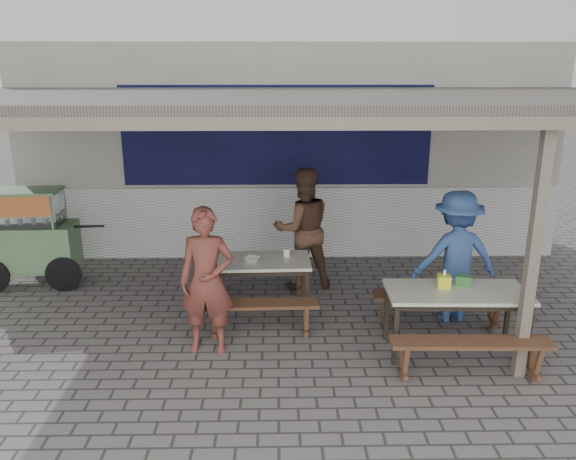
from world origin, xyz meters
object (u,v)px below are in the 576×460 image
(bench_right_wall, at_px, (440,302))
(patron_wall_side, at_px, (303,229))
(bench_left_street, at_px, (260,311))
(table_right, at_px, (457,297))
(bench_right_street, at_px, (470,350))
(condiment_jar, at_px, (287,252))
(donation_box, at_px, (464,280))
(condiment_bowl, at_px, (252,259))
(patron_street_side, at_px, (207,281))
(patron_right_table, at_px, (456,256))
(table_left, at_px, (260,265))
(vendor_cart, at_px, (30,234))
(bench_left_wall, at_px, (260,271))
(tissue_box, at_px, (444,281))

(bench_right_wall, xyz_separation_m, patron_wall_side, (-1.64, 1.40, 0.54))
(bench_left_street, relative_size, table_right, 0.89)
(bench_right_street, relative_size, condiment_jar, 16.54)
(bench_right_street, distance_m, donation_box, 0.90)
(bench_right_street, distance_m, bench_right_wall, 1.21)
(donation_box, distance_m, condiment_bowl, 2.59)
(patron_street_side, relative_size, condiment_bowl, 8.64)
(bench_left_street, distance_m, patron_right_table, 2.54)
(table_left, xyz_separation_m, bench_right_wall, (2.23, -0.46, -0.33))
(table_left, height_order, donation_box, donation_box)
(patron_street_side, xyz_separation_m, condiment_bowl, (0.46, 0.92, -0.07))
(table_left, height_order, bench_right_street, table_left)
(patron_street_side, bearing_deg, bench_left_street, 28.71)
(bench_left_street, bearing_deg, vendor_cart, 150.70)
(bench_left_street, distance_m, patron_street_side, 0.82)
(patron_street_side, xyz_separation_m, condiment_jar, (0.91, 1.10, -0.04))
(table_right, bearing_deg, bench_left_street, 171.40)
(bench_left_wall, height_order, bench_right_wall, same)
(bench_right_street, bearing_deg, patron_right_table, 81.56)
(bench_right_wall, distance_m, condiment_jar, 2.03)
(patron_wall_side, xyz_separation_m, condiment_bowl, (-0.69, -0.98, -0.11))
(patron_right_table, bearing_deg, bench_left_wall, -24.59)
(bench_left_wall, bearing_deg, vendor_cart, 170.94)
(table_left, relative_size, table_right, 0.83)
(bench_left_wall, xyz_separation_m, condiment_bowl, (-0.08, -0.72, 0.44))
(bench_right_street, bearing_deg, condiment_bowl, 146.19)
(table_left, distance_m, vendor_cart, 3.57)
(patron_street_side, relative_size, patron_right_table, 1.00)
(bench_left_wall, distance_m, patron_right_table, 2.68)
(patron_wall_side, relative_size, patron_right_table, 1.05)
(patron_right_table, bearing_deg, tissue_box, 59.21)
(bench_right_street, relative_size, tissue_box, 11.82)
(patron_wall_side, distance_m, patron_right_table, 2.18)
(bench_left_wall, height_order, table_right, table_right)
(bench_right_wall, bearing_deg, bench_left_wall, 154.79)
(bench_right_wall, height_order, donation_box, donation_box)
(table_right, relative_size, condiment_jar, 15.65)
(patron_wall_side, bearing_deg, condiment_jar, 60.67)
(bench_right_wall, distance_m, condiment_bowl, 2.41)
(bench_left_wall, height_order, patron_wall_side, patron_wall_side)
(patron_street_side, distance_m, patron_wall_side, 2.22)
(patron_street_side, height_order, donation_box, patron_street_side)
(bench_right_wall, bearing_deg, condiment_jar, 164.11)
(patron_right_table, bearing_deg, table_right, 69.03)
(bench_right_wall, relative_size, donation_box, 9.77)
(bench_left_wall, xyz_separation_m, patron_street_side, (-0.54, -1.64, 0.51))
(bench_left_wall, relative_size, patron_right_table, 0.83)
(table_right, relative_size, patron_wall_side, 0.88)
(vendor_cart, xyz_separation_m, patron_wall_side, (3.99, -0.17, 0.11))
(bench_right_wall, relative_size, condiment_bowl, 8.50)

